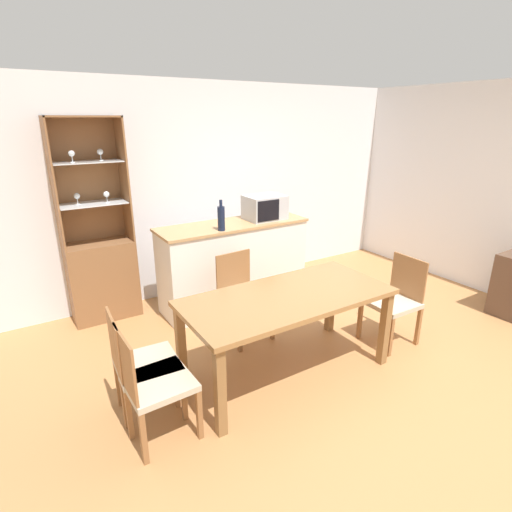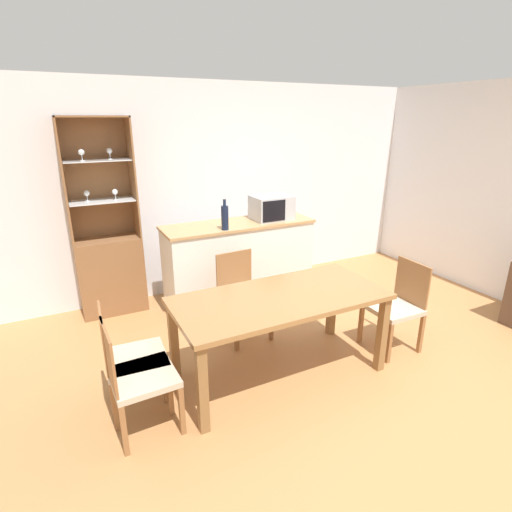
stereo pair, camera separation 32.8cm
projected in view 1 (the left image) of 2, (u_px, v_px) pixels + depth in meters
name	position (u px, v px, depth m)	size (l,w,h in m)	color
ground_plane	(376.00, 376.00, 3.47)	(18.00, 18.00, 0.00)	#B27A47
wall_back	(229.00, 187.00, 5.16)	(6.80, 0.06, 2.55)	silver
kitchen_counter	(234.00, 264.00, 4.69)	(1.74, 0.57, 1.00)	white
display_cabinet	(101.00, 264.00, 4.35)	(0.70, 0.38, 2.15)	brown
dining_table	(287.00, 305.00, 3.33)	(1.77, 0.83, 0.74)	olive
dining_chair_side_right_near	(395.00, 300.00, 3.91)	(0.44, 0.44, 0.86)	#C1B299
dining_chair_side_left_near	(152.00, 383.00, 2.69)	(0.45, 0.45, 0.86)	#C1B299
dining_chair_head_far	(242.00, 296.00, 4.00)	(0.46, 0.46, 0.86)	#C1B299
dining_chair_side_left_far	(141.00, 364.00, 2.90)	(0.46, 0.46, 0.86)	#C1B299
microwave	(265.00, 207.00, 4.68)	(0.45, 0.35, 0.28)	#B7BABF
wine_bottle	(221.00, 218.00, 4.20)	(0.08, 0.08, 0.33)	#141E38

